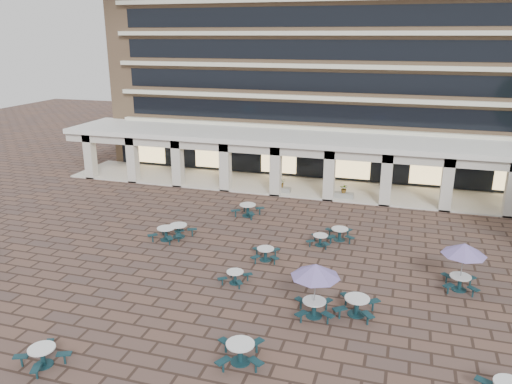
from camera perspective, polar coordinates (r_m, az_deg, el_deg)
ground at (r=28.13m, az=-0.08°, el=-8.13°), size 120.00×120.00×0.00m
apartment_building at (r=50.26m, az=8.87°, el=17.82°), size 40.00×15.50×25.20m
retail_arcade at (r=40.79m, az=6.03°, el=4.43°), size 42.00×6.60×4.40m
picnic_table_0 at (r=21.72m, az=-23.22°, el=-16.74°), size 2.11×2.11×0.77m
picnic_table_1 at (r=20.26m, az=-1.81°, el=-17.69°), size 2.22×2.22×0.85m
picnic_table_2 at (r=25.88m, az=-2.41°, el=-9.58°), size 1.62×1.62×0.66m
picnic_table_5 at (r=31.78m, az=-8.85°, el=-4.27°), size 2.21×2.21×0.82m
picnic_table_6 at (r=22.38m, az=6.81°, el=-9.12°), size 2.24×2.24×2.58m
picnic_table_7 at (r=23.59m, az=11.44°, el=-12.50°), size 2.06×2.06×0.86m
picnic_table_8 at (r=31.45m, az=-10.25°, el=-4.59°), size 1.92×1.92×0.81m
picnic_table_9 at (r=30.46m, az=7.36°, el=-5.37°), size 1.63×1.63×0.68m
picnic_table_10 at (r=28.31m, az=1.09°, el=-6.99°), size 1.86×1.86×0.73m
picnic_table_11 at (r=26.48m, az=22.68°, el=-6.24°), size 2.17×2.17×2.50m
picnic_table_12 at (r=34.98m, az=-0.95°, el=-1.95°), size 2.17×2.17×0.86m
picnic_table_13 at (r=31.36m, az=9.54°, el=-4.66°), size 1.99×1.99×0.78m
planter_left at (r=40.00m, az=2.91°, el=0.57°), size 1.50×0.69×1.28m
planter_right at (r=39.18m, az=10.02°, el=-0.14°), size 1.50×0.64×1.20m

